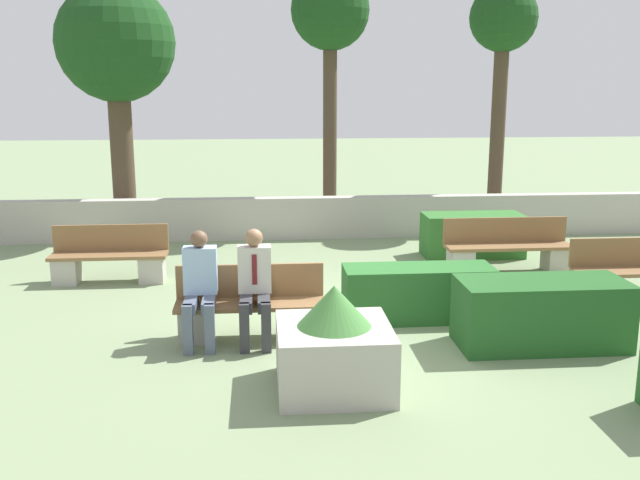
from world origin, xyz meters
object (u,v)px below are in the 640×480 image
object	(u,v)px
planter_corner_left	(334,346)
tree_center_right	(503,32)
bench_right_side	(508,251)
person_seated_man	(255,282)
person_seated_woman	(200,284)
tree_leftmost	(116,48)
bench_left_side	(110,261)
tree_center_left	(330,20)
bench_back	(634,278)
bench_front	(251,312)

from	to	relation	value
planter_corner_left	tree_center_right	bearing A→B (deg)	62.01
bench_right_side	person_seated_man	bearing A→B (deg)	-155.45
person_seated_woman	planter_corner_left	size ratio (longest dim) A/B	1.18
bench_right_side	tree_leftmost	size ratio (longest dim) A/B	0.42
bench_left_side	tree_leftmost	distance (m)	4.79
bench_left_side	tree_center_left	world-z (taller)	tree_center_left
bench_right_side	planter_corner_left	bearing A→B (deg)	-138.24
bench_back	tree_leftmost	xyz separation A→B (m)	(-7.75, 5.07, 3.25)
bench_front	tree_center_right	xyz separation A→B (m)	(5.04, 6.43, 3.61)
tree_leftmost	person_seated_man	bearing A→B (deg)	-67.72
bench_left_side	person_seated_woman	world-z (taller)	person_seated_woman
bench_right_side	bench_front	bearing A→B (deg)	-157.18
person_seated_woman	tree_leftmost	distance (m)	7.14
bench_right_side	tree_center_left	bearing A→B (deg)	112.17
bench_left_side	person_seated_woman	size ratio (longest dim) A/B	1.32
tree_leftmost	bench_back	bearing A→B (deg)	-33.20
bench_front	planter_corner_left	xyz separation A→B (m)	(0.82, -1.51, 0.12)
person_seated_woman	tree_center_left	world-z (taller)	tree_center_left
bench_front	bench_left_side	xyz separation A→B (m)	(-2.13, 2.61, -0.00)
bench_right_side	tree_center_left	xyz separation A→B (m)	(-2.46, 3.80, 3.82)
bench_front	tree_center_right	distance (m)	8.93
person_seated_man	tree_center_left	size ratio (longest dim) A/B	0.26
bench_right_side	person_seated_man	world-z (taller)	person_seated_man
person_seated_woman	tree_center_right	xyz separation A→B (m)	(5.60, 6.57, 3.22)
person_seated_woman	person_seated_man	bearing A→B (deg)	0.11
bench_left_side	tree_center_right	size ratio (longest dim) A/B	0.35
bench_right_side	person_seated_woman	xyz separation A→B (m)	(-4.60, -2.82, 0.38)
bench_back	tree_center_left	distance (m)	7.59
bench_left_side	bench_right_side	size ratio (longest dim) A/B	0.85
tree_leftmost	person_seated_woman	bearing A→B (deg)	-72.75
person_seated_man	person_seated_woman	xyz separation A→B (m)	(-0.62, -0.00, -0.01)
bench_left_side	planter_corner_left	world-z (taller)	planter_corner_left
bench_front	bench_back	xyz separation A→B (m)	(5.24, 1.04, -0.00)
bench_left_side	bench_right_side	distance (m)	6.17
bench_front	person_seated_man	bearing A→B (deg)	-67.89
bench_left_side	tree_leftmost	xyz separation A→B (m)	(-0.37, 3.50, 3.25)
bench_back	person_seated_man	bearing A→B (deg)	-169.45
tree_center_right	tree_leftmost	bearing A→B (deg)	-177.62
bench_front	bench_right_side	xyz separation A→B (m)	(4.03, 2.68, 0.01)
bench_right_side	person_seated_man	size ratio (longest dim) A/B	1.54
person_seated_woman	tree_center_left	bearing A→B (deg)	72.10
bench_right_side	person_seated_woman	distance (m)	5.41
person_seated_man	tree_center_left	world-z (taller)	tree_center_left
planter_corner_left	tree_center_right	xyz separation A→B (m)	(4.22, 7.93, 3.50)
bench_front	bench_right_side	bearing A→B (deg)	33.55
bench_front	planter_corner_left	distance (m)	1.72
tree_center_left	bench_left_side	bearing A→B (deg)	-133.79
bench_front	tree_leftmost	size ratio (longest dim) A/B	0.36
bench_front	tree_center_left	size ratio (longest dim) A/B	0.34
planter_corner_left	tree_center_left	bearing A→B (deg)	84.62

